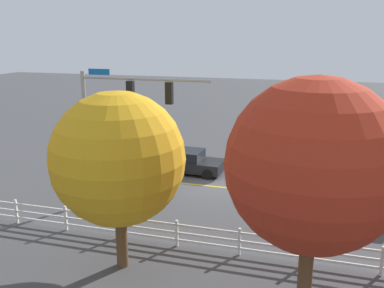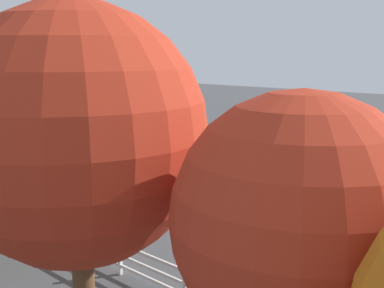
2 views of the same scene
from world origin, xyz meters
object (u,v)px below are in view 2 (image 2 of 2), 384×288
at_px(car_2, 381,249).
at_px(tree_1, 77,135).
at_px(tree_4, 299,220).
at_px(car_0, 204,169).

relative_size(car_2, tree_1, 0.60).
bearing_deg(car_2, tree_4, 99.59).
xyz_separation_m(car_2, tree_1, (3.02, 8.43, 4.19)).
xyz_separation_m(car_0, tree_1, (-7.40, 12.42, 4.19)).
bearing_deg(tree_4, tree_1, 7.35).
height_order(car_0, tree_4, tree_4).
bearing_deg(car_0, car_2, -18.05).
xyz_separation_m(car_0, car_2, (-10.43, 3.99, -0.00)).
xyz_separation_m(car_2, tree_4, (-1.52, 7.84, 3.42)).
relative_size(car_2, tree_4, 0.75).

